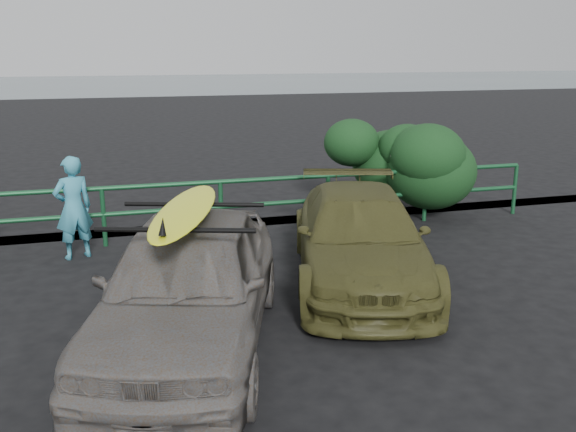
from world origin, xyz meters
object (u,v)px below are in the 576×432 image
sedan (188,284)px  man (73,208)px  guardrail (164,212)px  olive_vehicle (360,238)px  surfboard (185,210)px

sedan → man: size_ratio=2.65×
guardrail → man: bearing=-160.3°
guardrail → olive_vehicle: 3.73m
man → surfboard: 3.98m
olive_vehicle → man: man is taller
guardrail → man: man is taller
sedan → olive_vehicle: (2.63, 1.44, -0.10)m
guardrail → sedan: sedan is taller
olive_vehicle → surfboard: bearing=-135.1°
sedan → surfboard: (0.00, 0.00, 0.84)m
man → surfboard: (1.32, -3.68, 0.76)m
surfboard → sedan: bearing=-71.9°
guardrail → man: 1.56m
guardrail → olive_vehicle: (2.51, -2.75, 0.13)m
sedan → olive_vehicle: size_ratio=0.98×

